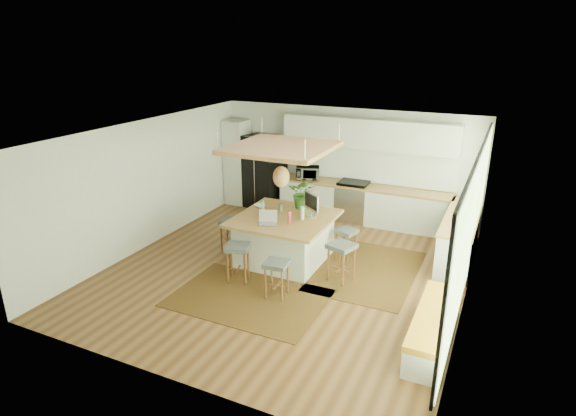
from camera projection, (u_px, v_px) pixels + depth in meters
The scene contains 36 objects.
floor at pixel (286, 271), 9.32m from camera, with size 7.00×7.00×0.00m, color #4E2D16.
ceiling at pixel (286, 132), 8.42m from camera, with size 7.00×7.00×0.00m, color white.
wall_back at pixel (347, 163), 11.86m from camera, with size 6.50×6.50×0.00m, color beige.
wall_front at pixel (165, 289), 5.88m from camera, with size 6.50×6.50×0.00m, color beige.
wall_left at pixel (148, 184), 10.17m from camera, with size 7.00×7.00×0.00m, color beige.
wall_right at pixel (472, 234), 7.57m from camera, with size 7.00×7.00×0.00m, color beige.
window_wall at pixel (471, 230), 7.57m from camera, with size 0.10×6.20×2.60m, color black, non-canonical shape.
pantry at pixel (237, 162), 12.84m from camera, with size 0.55×0.60×2.25m, color beige.
back_counter_base at pixel (363, 205), 11.67m from camera, with size 4.20×0.60×0.88m, color beige.
back_counter_top at pixel (364, 187), 11.52m from camera, with size 4.24×0.64×0.05m, color brown.
backsplash at pixel (368, 166), 11.62m from camera, with size 4.20×0.02×0.80m, color white.
upper_cabinets at pixel (368, 134), 11.22m from camera, with size 4.20×0.34×0.70m, color beige.
range at pixel (353, 201), 11.75m from camera, with size 0.76×0.62×1.00m, color #A5A5AA, non-canonical shape.
right_counter_base at pixel (459, 238), 9.71m from camera, with size 0.60×2.50×0.88m, color beige.
right_counter_top at pixel (462, 217), 9.56m from camera, with size 0.64×2.54×0.05m, color brown.
window_bench at pixel (433, 328), 7.03m from camera, with size 0.52×2.00×0.50m, color beige, non-canonical shape.
ceiling_panel at pixel (281, 162), 9.10m from camera, with size 1.86×1.86×0.80m, color brown, non-canonical shape.
rug_near at pixel (248, 298), 8.33m from camera, with size 2.60×1.80×0.01m, color black.
rug_right at pixel (367, 271), 9.31m from camera, with size 1.80×2.60×0.01m, color black.
fridge at pixel (264, 173), 12.55m from camera, with size 0.95×0.75×1.92m, color black, non-canonical shape.
island at pixel (284, 239), 9.63m from camera, with size 1.85×1.85×0.93m, color brown, non-canonical shape.
stool_near_left at pixel (238, 263), 8.84m from camera, with size 0.42×0.42×0.71m, color #3E4244, non-canonical shape.
stool_near_right at pixel (277, 278), 8.27m from camera, with size 0.40×0.40×0.67m, color #3E4244, non-canonical shape.
stool_right_front at pixel (341, 263), 8.82m from camera, with size 0.44×0.44×0.74m, color #3E4244, non-canonical shape.
stool_right_back at pixel (346, 243), 9.71m from camera, with size 0.38×0.38×0.64m, color #3E4244, non-canonical shape.
stool_left_side at pixel (231, 233), 10.19m from camera, with size 0.39×0.39×0.67m, color #3E4244, non-canonical shape.
laptop at pixel (267, 218), 9.06m from camera, with size 0.35×0.37×0.26m, color #A5A5AA, non-canonical shape.
monitor at pixel (311, 204), 9.42m from camera, with size 0.52×0.18×0.48m, color #A5A5AA, non-canonical shape.
microwave at pixel (308, 171), 12.02m from camera, with size 0.56×0.31×0.38m, color #A5A5AA.
island_plant at pixel (304, 196), 9.87m from camera, with size 0.60×0.67×0.52m, color #1E4C19.
island_bowl at pixel (260, 206), 10.01m from camera, with size 0.22×0.22×0.06m, color silver.
island_bottle_0 at pixel (262, 207), 9.75m from camera, with size 0.07×0.07×0.19m, color #3ADBE9.
island_bottle_1 at pixel (263, 212), 9.47m from camera, with size 0.07×0.07×0.19m, color silver.
island_bottle_2 at pixel (289, 219), 9.09m from camera, with size 0.07×0.07×0.19m, color #AF3A47.
island_bottle_3 at pixel (302, 214), 9.35m from camera, with size 0.07×0.07×0.19m, color silver.
island_bottle_4 at pixel (281, 207), 9.74m from camera, with size 0.07×0.07×0.19m, color #5F7848.
Camera 1 is at (3.58, -7.58, 4.26)m, focal length 29.94 mm.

